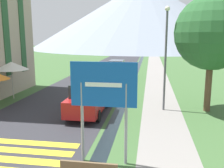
# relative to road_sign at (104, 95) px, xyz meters

# --- Properties ---
(ground_plane) EXTENTS (160.00, 160.00, 0.00)m
(ground_plane) POSITION_rel_road_sign_xyz_m (-1.42, 16.39, -2.36)
(ground_plane) COLOR #3D6033
(road) EXTENTS (6.40, 60.00, 0.01)m
(road) POSITION_rel_road_sign_xyz_m (-3.92, 26.39, -2.36)
(road) COLOR #2D2D33
(road) RESTS_ON ground_plane
(footpath) EXTENTS (2.20, 60.00, 0.01)m
(footpath) POSITION_rel_road_sign_xyz_m (2.18, 26.39, -2.36)
(footpath) COLOR gray
(footpath) RESTS_ON ground_plane
(drainage_channel) EXTENTS (0.60, 60.00, 0.00)m
(drainage_channel) POSITION_rel_road_sign_xyz_m (-0.22, 26.39, -2.36)
(drainage_channel) COLOR black
(drainage_channel) RESTS_ON ground_plane
(mountain_distant) EXTENTS (76.82, 76.82, 22.74)m
(mountain_distant) POSITION_rel_road_sign_xyz_m (-1.56, 83.18, 9.01)
(mountain_distant) COLOR gray
(mountain_distant) RESTS_ON ground_plane
(road_sign) EXTENTS (2.17, 0.11, 3.43)m
(road_sign) POSITION_rel_road_sign_xyz_m (0.00, 0.00, 0.00)
(road_sign) COLOR gray
(road_sign) RESTS_ON ground_plane
(parked_car_near) EXTENTS (1.76, 4.43, 1.82)m
(parked_car_near) POSITION_rel_road_sign_xyz_m (-1.82, 5.24, -1.45)
(parked_car_near) COLOR #A31919
(parked_car_near) RESTS_ON ground_plane
(parked_car_far) EXTENTS (1.73, 3.95, 1.82)m
(parked_car_far) POSITION_rel_road_sign_xyz_m (-1.90, 17.25, -1.45)
(parked_car_far) COLOR black
(parked_car_far) RESTS_ON ground_plane
(cafe_umbrella_rear_white) EXTENTS (2.24, 2.24, 2.53)m
(cafe_umbrella_rear_white) POSITION_rel_road_sign_xyz_m (-7.77, 7.72, -0.11)
(cafe_umbrella_rear_white) COLOR #B7B2A8
(cafe_umbrella_rear_white) RESTS_ON ground_plane
(streetlamp) EXTENTS (0.28, 0.28, 5.82)m
(streetlamp) POSITION_rel_road_sign_xyz_m (2.29, 6.58, 1.04)
(streetlamp) COLOR #515156
(streetlamp) RESTS_ON ground_plane
(tree_by_path) EXTENTS (4.09, 4.09, 6.45)m
(tree_by_path) POSITION_rel_road_sign_xyz_m (4.73, 6.76, 2.03)
(tree_by_path) COLOR brown
(tree_by_path) RESTS_ON ground_plane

